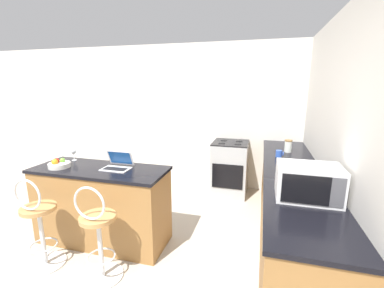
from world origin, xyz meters
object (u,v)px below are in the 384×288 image
object	(u,v)px
laptop	(118,164)
fruit_bowl	(59,164)
bar_stool_near	(39,226)
microwave	(308,182)
stove_range	(230,168)
mug_blue	(279,154)
wine_glass_tall	(73,151)
storage_jar	(288,146)
bar_stool_far	(98,236)

from	to	relation	value
laptop	fruit_bowl	world-z (taller)	laptop
bar_stool_near	laptop	size ratio (longest dim) A/B	3.16
laptop	microwave	world-z (taller)	microwave
bar_stool_near	laptop	bearing A→B (deg)	49.07
microwave	stove_range	size ratio (longest dim) A/B	0.54
laptop	stove_range	xyz separation A→B (m)	(1.09, 1.76, -0.51)
mug_blue	wine_glass_tall	size ratio (longest dim) A/B	0.62
storage_jar	bar_stool_far	bearing A→B (deg)	-133.08
bar_stool_near	wine_glass_tall	world-z (taller)	wine_glass_tall
stove_range	wine_glass_tall	distance (m)	2.49
bar_stool_near	microwave	distance (m)	2.64
microwave	laptop	bearing A→B (deg)	171.32
stove_range	storage_jar	size ratio (longest dim) A/B	5.23
bar_stool_near	fruit_bowl	bearing A→B (deg)	104.22
bar_stool_far	wine_glass_tall	xyz separation A→B (m)	(-0.85, 0.78, 0.58)
microwave	storage_jar	size ratio (longest dim) A/B	2.83
bar_stool_far	mug_blue	bearing A→B (deg)	44.10
bar_stool_near	wine_glass_tall	size ratio (longest dim) A/B	6.20
fruit_bowl	laptop	bearing A→B (deg)	13.02
bar_stool_near	fruit_bowl	size ratio (longest dim) A/B	4.15
bar_stool_near	storage_jar	bearing A→B (deg)	37.75
stove_range	fruit_bowl	world-z (taller)	fruit_bowl
laptop	microwave	bearing A→B (deg)	-8.68
microwave	storage_jar	world-z (taller)	microwave
bar_stool_near	mug_blue	xyz separation A→B (m)	(2.39, 1.64, 0.51)
bar_stool_near	storage_jar	distance (m)	3.24
microwave	wine_glass_tall	distance (m)	2.73
storage_jar	fruit_bowl	distance (m)	3.03
stove_range	mug_blue	xyz separation A→B (m)	(0.74, -0.76, 0.51)
stove_range	laptop	bearing A→B (deg)	-121.80
bar_stool_far	storage_jar	bearing A→B (deg)	46.92
microwave	fruit_bowl	distance (m)	2.67
wine_glass_tall	laptop	bearing A→B (deg)	-10.52
bar_stool_far	wine_glass_tall	size ratio (longest dim) A/B	6.20
bar_stool_far	stove_range	xyz separation A→B (m)	(0.95, 2.40, -0.00)
bar_stool_near	stove_range	bearing A→B (deg)	55.54
mug_blue	bar_stool_far	bearing A→B (deg)	-135.90
microwave	wine_glass_tall	world-z (taller)	microwave
storage_jar	microwave	bearing A→B (deg)	-89.28
wine_glass_tall	fruit_bowl	bearing A→B (deg)	-84.27
bar_stool_far	laptop	world-z (taller)	laptop
storage_jar	fruit_bowl	bearing A→B (deg)	-150.99
storage_jar	wine_glass_tall	distance (m)	2.92
laptop	fruit_bowl	bearing A→B (deg)	-166.98
bar_stool_far	stove_range	distance (m)	2.58
microwave	bar_stool_far	bearing A→B (deg)	-169.55
laptop	storage_jar	bearing A→B (deg)	33.69
bar_stool_far	fruit_bowl	distance (m)	1.08
laptop	mug_blue	distance (m)	2.08
bar_stool_near	microwave	world-z (taller)	microwave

